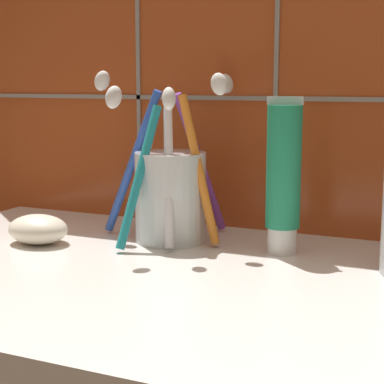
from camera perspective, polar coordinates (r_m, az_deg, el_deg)
sink_counter at (r=56.59cm, az=-0.12°, el=-8.36°), size 67.64×39.08×2.00cm
tile_wall_backsplash at (r=72.37cm, az=6.42°, el=12.50°), size 77.64×1.72×44.24cm
toothbrush_cup at (r=66.95cm, az=-1.95°, el=0.17°), size 16.27×16.39×18.05cm
toothpaste_tube at (r=62.44cm, az=8.13°, el=1.37°), size 3.53×3.37×15.26cm
soap_bar at (r=68.47cm, az=-13.53°, el=-3.23°), size 6.52×5.13×3.04cm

